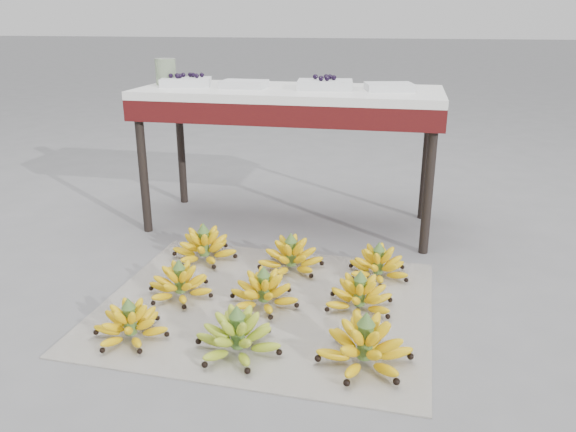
% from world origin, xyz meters
% --- Properties ---
extents(ground, '(60.00, 60.00, 0.00)m').
position_xyz_m(ground, '(0.00, 0.00, 0.00)').
color(ground, slate).
rests_on(ground, ground).
extents(newspaper_mat, '(1.28, 1.09, 0.01)m').
position_xyz_m(newspaper_mat, '(0.10, 0.08, 0.00)').
color(newspaper_mat, silver).
rests_on(newspaper_mat, ground).
extents(bunch_front_left, '(0.30, 0.30, 0.16)m').
position_xyz_m(bunch_front_left, '(-0.30, -0.25, 0.06)').
color(bunch_front_left, '#FFD203').
rests_on(bunch_front_left, newspaper_mat).
extents(bunch_front_center, '(0.33, 0.33, 0.18)m').
position_xyz_m(bunch_front_center, '(0.08, -0.26, 0.07)').
color(bunch_front_center, '#7EAA26').
rests_on(bunch_front_center, newspaper_mat).
extents(bunch_front_right, '(0.37, 0.37, 0.19)m').
position_xyz_m(bunch_front_right, '(0.50, -0.24, 0.07)').
color(bunch_front_right, '#FFD203').
rests_on(bunch_front_right, newspaper_mat).
extents(bunch_mid_left, '(0.30, 0.30, 0.16)m').
position_xyz_m(bunch_mid_left, '(-0.26, 0.07, 0.06)').
color(bunch_mid_left, '#FFD203').
rests_on(bunch_mid_left, newspaper_mat).
extents(bunch_mid_center, '(0.33, 0.33, 0.16)m').
position_xyz_m(bunch_mid_center, '(0.09, 0.07, 0.06)').
color(bunch_mid_center, '#FFD203').
rests_on(bunch_mid_center, newspaper_mat).
extents(bunch_mid_right, '(0.33, 0.33, 0.16)m').
position_xyz_m(bunch_mid_right, '(0.45, 0.11, 0.06)').
color(bunch_mid_right, '#FFD203').
rests_on(bunch_mid_right, newspaper_mat).
extents(bunch_back_left, '(0.37, 0.37, 0.18)m').
position_xyz_m(bunch_back_left, '(-0.29, 0.44, 0.07)').
color(bunch_back_left, '#FFD203').
rests_on(bunch_back_left, newspaper_mat).
extents(bunch_back_center, '(0.33, 0.33, 0.17)m').
position_xyz_m(bunch_back_center, '(0.12, 0.41, 0.06)').
color(bunch_back_center, '#FFD203').
rests_on(bunch_back_center, newspaper_mat).
extents(bunch_back_right, '(0.32, 0.32, 0.16)m').
position_xyz_m(bunch_back_right, '(0.50, 0.41, 0.06)').
color(bunch_back_right, '#FFD203').
rests_on(bunch_back_right, newspaper_mat).
extents(vendor_table, '(1.51, 0.60, 0.72)m').
position_xyz_m(vendor_table, '(-0.00, 0.99, 0.64)').
color(vendor_table, black).
rests_on(vendor_table, ground).
extents(tray_far_left, '(0.29, 0.24, 0.06)m').
position_xyz_m(tray_far_left, '(-0.55, 0.98, 0.74)').
color(tray_far_left, silver).
rests_on(tray_far_left, vendor_table).
extents(tray_left, '(0.23, 0.17, 0.04)m').
position_xyz_m(tray_left, '(-0.23, 0.97, 0.74)').
color(tray_left, silver).
rests_on(tray_left, vendor_table).
extents(tray_right, '(0.29, 0.22, 0.07)m').
position_xyz_m(tray_right, '(0.18, 0.99, 0.75)').
color(tray_right, silver).
rests_on(tray_right, vendor_table).
extents(tray_far_right, '(0.25, 0.21, 0.04)m').
position_xyz_m(tray_far_right, '(0.49, 1.00, 0.74)').
color(tray_far_right, silver).
rests_on(tray_far_right, vendor_table).
extents(glass_jar, '(0.14, 0.14, 0.13)m').
position_xyz_m(glass_jar, '(-0.67, 1.01, 0.79)').
color(glass_jar, beige).
rests_on(glass_jar, vendor_table).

